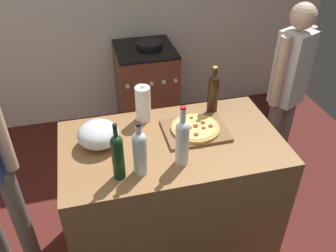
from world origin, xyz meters
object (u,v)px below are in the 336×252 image
Objects in this scene: pizza at (195,128)px; wine_bottle_amber at (213,92)px; wine_bottle_dark at (182,140)px; paper_towel_roll at (143,104)px; person_in_red at (287,88)px; wine_bottle_green at (118,155)px; wine_bottle_clear at (140,151)px; stove at (146,90)px; mixing_bowl at (98,134)px.

pizza is 0.30m from wine_bottle_amber.
pizza is 0.34m from wine_bottle_dark.
wine_bottle_dark reaches higher than paper_towel_roll.
person_in_red reaches higher than wine_bottle_dark.
wine_bottle_dark is 0.36m from wine_bottle_green.
wine_bottle_green is at bearing -175.24° from wine_bottle_dark.
wine_bottle_amber is at bearing 34.67° from wine_bottle_green.
paper_towel_roll is at bearing 143.01° from pizza.
wine_bottle_clear reaches higher than pizza.
paper_towel_roll is 1.23m from person_in_red.
wine_bottle_clear is 0.95× the size of wine_bottle_amber.
paper_towel_roll is 0.71× the size of wine_bottle_green.
person_in_red is at bearing -46.57° from stove.
wine_bottle_clear is 0.12m from wine_bottle_green.
pizza is at bearing 34.99° from wine_bottle_clear.
wine_bottle_green is at bearing -175.35° from wine_bottle_clear.
wine_bottle_dark is (-0.17, -0.26, 0.13)m from pizza.
stove is 1.46m from person_in_red.
paper_towel_roll reaches higher than stove.
wine_bottle_dark is (-0.35, -0.46, 0.00)m from wine_bottle_amber.
stove is 0.61× the size of person_in_red.
person_in_red reaches higher than paper_towel_roll.
wine_bottle_dark is at bearing -32.30° from mixing_bowl.
wine_bottle_amber is (0.79, 0.18, 0.08)m from mixing_bowl.
mixing_bowl is 0.53m from wine_bottle_dark.
wine_bottle_green is 1.90m from stove.
paper_towel_roll is (0.31, 0.21, 0.04)m from mixing_bowl.
wine_bottle_clear is 0.24m from wine_bottle_dark.
wine_bottle_green is at bearing -145.33° from wine_bottle_amber.
wine_bottle_green is (-0.53, -0.29, 0.12)m from pizza.
wine_bottle_clear is at bearing -175.18° from wine_bottle_dark.
paper_towel_roll is 0.26× the size of stove.
wine_bottle_dark is 0.39× the size of stove.
wine_bottle_dark is 1.08× the size of wine_bottle_green.
wine_bottle_amber is at bearing 39.18° from wine_bottle_clear.
person_in_red is at bearing 32.80° from wine_bottle_dark.
pizza is at bearing -154.83° from person_in_red.
wine_bottle_clear is at bearing -140.82° from wine_bottle_amber.
mixing_bowl is 0.81m from wine_bottle_amber.
paper_towel_roll is at bearing -101.23° from stove.
wine_bottle_clear is at bearing -56.24° from mixing_bowl.
wine_bottle_amber is 0.22× the size of person_in_red.
mixing_bowl is 0.68× the size of wine_bottle_dark.
mixing_bowl reaches higher than pizza.
wine_bottle_amber reaches higher than mixing_bowl.
wine_bottle_dark is at bearing 4.82° from wine_bottle_clear.
wine_bottle_green reaches higher than stove.
wine_bottle_clear is (0.20, -0.30, 0.07)m from mixing_bowl.
paper_towel_roll is at bearing 104.76° from wine_bottle_dark.
stove is at bearing 100.69° from wine_bottle_amber.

